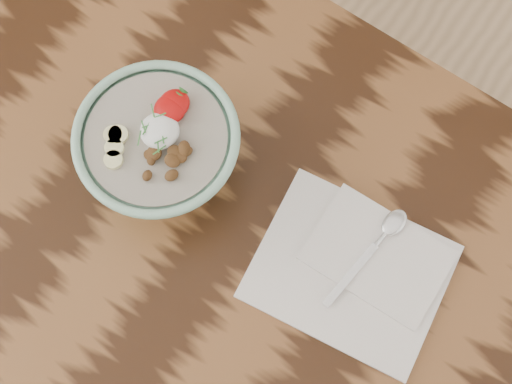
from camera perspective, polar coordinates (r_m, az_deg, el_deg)
table at (r=103.66cm, az=-4.46°, el=-7.76°), size 160.00×90.00×75.00cm
breakfast_bowl at (r=92.30cm, az=-7.65°, el=3.41°), size 20.83×20.83×13.50cm
napkin at (r=94.69cm, az=7.98°, el=-6.05°), size 26.66×22.69×1.49cm
spoon at (r=94.94cm, az=10.16°, el=-3.45°), size 3.65×16.61×0.86cm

